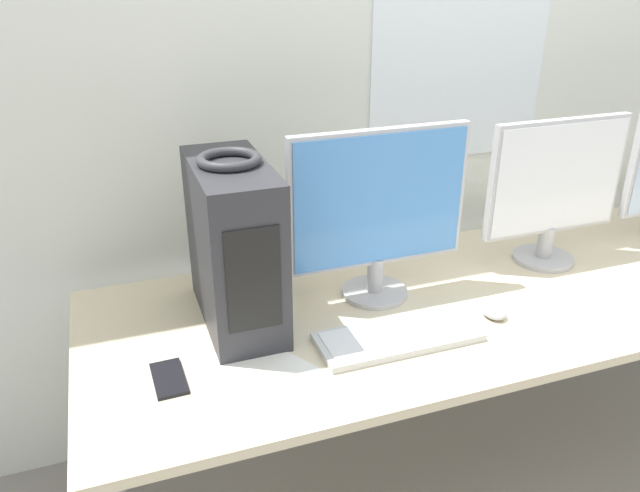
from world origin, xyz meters
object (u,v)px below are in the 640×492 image
at_px(pc_tower, 235,245).
at_px(monitor_right_near, 555,188).
at_px(keyboard, 398,337).
at_px(headphones, 229,159).
at_px(mouse, 494,312).
at_px(cell_phone, 169,378).
at_px(monitor_main, 378,210).

bearing_deg(pc_tower, monitor_right_near, 0.78).
bearing_deg(monitor_right_near, keyboard, -158.18).
xyz_separation_m(headphones, mouse, (0.69, -0.24, -0.45)).
distance_m(headphones, cell_phone, 0.56).
height_order(monitor_main, cell_phone, monitor_main).
bearing_deg(mouse, keyboard, -176.75).
relative_size(pc_tower, headphones, 2.74).
height_order(headphones, cell_phone, headphones).
distance_m(headphones, monitor_right_near, 1.07).
bearing_deg(keyboard, headphones, 145.64).
distance_m(pc_tower, cell_phone, 0.39).
bearing_deg(mouse, pc_tower, 160.86).
relative_size(keyboard, cell_phone, 3.01).
xyz_separation_m(pc_tower, mouse, (0.69, -0.24, -0.21)).
bearing_deg(headphones, cell_phone, -134.90).
height_order(mouse, cell_phone, mouse).
relative_size(headphones, mouse, 2.08).
bearing_deg(monitor_main, mouse, -40.63).
relative_size(monitor_main, mouse, 6.74).
height_order(monitor_right_near, mouse, monitor_right_near).
distance_m(monitor_right_near, mouse, 0.51).
height_order(headphones, mouse, headphones).
relative_size(pc_tower, cell_phone, 3.11).
xyz_separation_m(pc_tower, headphones, (0.00, 0.00, 0.24)).
xyz_separation_m(headphones, monitor_main, (0.42, -0.01, -0.19)).
bearing_deg(pc_tower, cell_phone, -135.01).
distance_m(monitor_main, mouse, 0.44).
relative_size(headphones, keyboard, 0.38).
bearing_deg(headphones, keyboard, -34.36).
bearing_deg(monitor_right_near, mouse, -145.26).
relative_size(headphones, monitor_right_near, 0.34).
bearing_deg(keyboard, monitor_right_near, 21.82).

